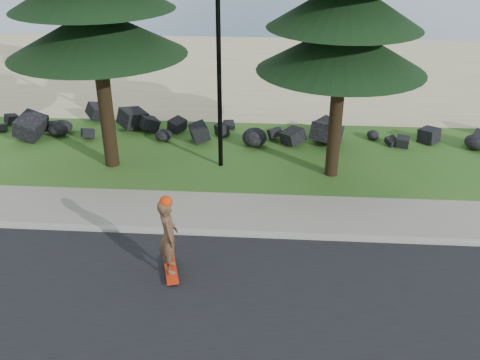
# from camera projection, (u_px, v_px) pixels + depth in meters

# --- Properties ---
(ground) EXTENTS (160.00, 160.00, 0.00)m
(ground) POSITION_uv_depth(u_px,v_px,m) (209.00, 216.00, 14.42)
(ground) COLOR #28571B
(ground) RESTS_ON ground
(road) EXTENTS (160.00, 7.00, 0.02)m
(road) POSITION_uv_depth(u_px,v_px,m) (181.00, 335.00, 10.43)
(road) COLOR black
(road) RESTS_ON ground
(kerb) EXTENTS (160.00, 0.20, 0.10)m
(kerb) POSITION_uv_depth(u_px,v_px,m) (204.00, 233.00, 13.60)
(kerb) COLOR #A6A295
(kerb) RESTS_ON ground
(sidewalk) EXTENTS (160.00, 2.00, 0.08)m
(sidewalk) POSITION_uv_depth(u_px,v_px,m) (210.00, 211.00, 14.58)
(sidewalk) COLOR gray
(sidewalk) RESTS_ON ground
(beach_sand) EXTENTS (160.00, 15.00, 0.01)m
(beach_sand) POSITION_uv_depth(u_px,v_px,m) (243.00, 69.00, 27.28)
(beach_sand) COLOR tan
(beach_sand) RESTS_ON ground
(seawall_boulders) EXTENTS (60.00, 2.40, 1.10)m
(seawall_boulders) POSITION_uv_depth(u_px,v_px,m) (227.00, 136.00, 19.39)
(seawall_boulders) COLOR black
(seawall_boulders) RESTS_ON ground
(lamp_post) EXTENTS (0.25, 0.14, 8.14)m
(lamp_post) POSITION_uv_depth(u_px,v_px,m) (218.00, 36.00, 15.37)
(lamp_post) COLOR black
(lamp_post) RESTS_ON ground
(skateboarder) EXTENTS (0.59, 1.10, 1.99)m
(skateboarder) POSITION_uv_depth(u_px,v_px,m) (168.00, 236.00, 11.72)
(skateboarder) COLOR red
(skateboarder) RESTS_ON ground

